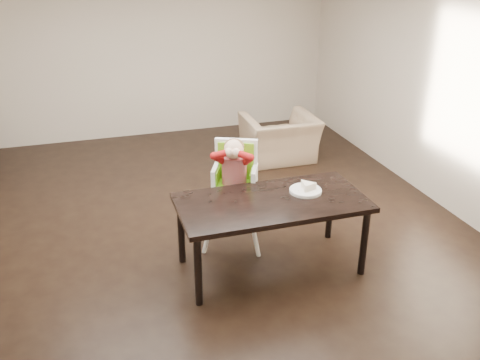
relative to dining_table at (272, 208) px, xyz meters
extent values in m
plane|color=black|center=(-0.50, 0.90, -0.67)|extent=(7.00, 7.00, 0.00)
cube|color=beige|center=(-0.50, 4.40, 0.68)|extent=(6.00, 0.02, 2.70)
cube|color=beige|center=(-0.50, -2.60, 0.68)|extent=(6.00, 0.02, 2.70)
cube|color=beige|center=(2.50, 0.90, 0.68)|extent=(0.02, 7.00, 2.70)
cube|color=black|center=(0.00, 0.00, 0.05)|extent=(1.80, 0.90, 0.05)
cylinder|color=black|center=(-0.82, -0.37, -0.32)|extent=(0.07, 0.07, 0.70)
cylinder|color=black|center=(0.82, -0.37, -0.32)|extent=(0.07, 0.07, 0.70)
cylinder|color=black|center=(-0.82, 0.37, -0.32)|extent=(0.07, 0.07, 0.70)
cylinder|color=black|center=(0.82, 0.37, -0.32)|extent=(0.07, 0.07, 0.70)
cylinder|color=white|center=(-0.49, 0.50, -0.36)|extent=(0.06, 0.06, 0.63)
cylinder|color=white|center=(-0.08, 0.31, -0.36)|extent=(0.06, 0.06, 0.63)
cylinder|color=white|center=(-0.30, 0.90, -0.36)|extent=(0.06, 0.06, 0.63)
cylinder|color=white|center=(0.10, 0.72, -0.36)|extent=(0.06, 0.06, 0.63)
cube|color=white|center=(-0.19, 0.61, -0.05)|extent=(0.57, 0.55, 0.06)
cube|color=#6DB917|center=(-0.19, 0.61, -0.01)|extent=(0.46, 0.45, 0.03)
cube|color=white|center=(-0.12, 0.77, 0.21)|extent=(0.43, 0.23, 0.47)
cube|color=#6DB917|center=(-0.13, 0.74, 0.20)|extent=(0.36, 0.17, 0.42)
cube|color=black|center=(-0.23, 0.69, 0.20)|extent=(0.11, 0.20, 0.02)
cube|color=black|center=(-0.10, 0.63, 0.20)|extent=(0.11, 0.20, 0.02)
cylinder|color=red|center=(-0.19, 0.61, 0.16)|extent=(0.34, 0.34, 0.30)
sphere|color=beige|center=(-0.20, 0.59, 0.41)|extent=(0.27, 0.27, 0.20)
ellipsoid|color=brown|center=(-0.19, 0.61, 0.43)|extent=(0.27, 0.26, 0.15)
sphere|color=beige|center=(-0.28, 0.51, 0.41)|extent=(0.12, 0.12, 0.09)
sphere|color=beige|center=(-0.21, 0.48, 0.41)|extent=(0.12, 0.12, 0.09)
cylinder|color=white|center=(0.38, 0.08, 0.09)|extent=(0.35, 0.35, 0.02)
torus|color=white|center=(0.38, 0.08, 0.10)|extent=(0.35, 0.35, 0.02)
imported|color=#9C8163|center=(1.12, 2.66, -0.22)|extent=(1.03, 0.67, 0.90)
camera|label=1|loc=(-1.64, -4.25, 2.35)|focal=40.00mm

